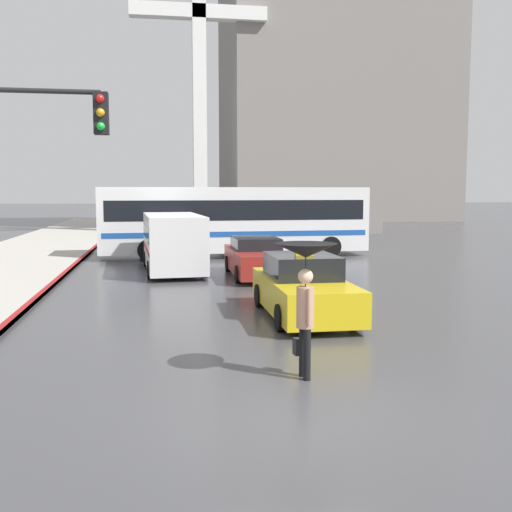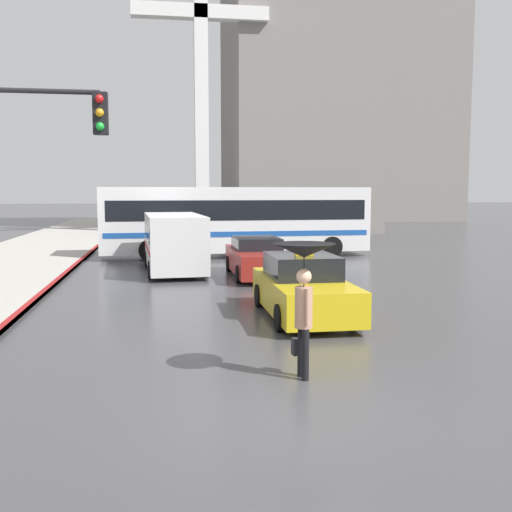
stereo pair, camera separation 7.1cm
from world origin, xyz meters
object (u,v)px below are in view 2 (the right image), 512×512
(ambulance_van, at_px, (174,240))
(traffic_light, at_px, (9,160))
(monument_cross, at_px, (201,61))
(city_bus, at_px, (236,218))
(pedestrian_with_umbrella, at_px, (304,270))
(sedan_red, at_px, (257,258))
(taxi, at_px, (303,288))

(ambulance_van, distance_m, traffic_light, 11.50)
(ambulance_van, relative_size, monument_cross, 0.28)
(city_bus, relative_size, pedestrian_with_umbrella, 5.64)
(city_bus, height_order, monument_cross, monument_cross)
(ambulance_van, relative_size, traffic_light, 1.11)
(traffic_light, bearing_deg, city_bus, 68.27)
(sedan_red, distance_m, city_bus, 6.92)
(sedan_red, distance_m, monument_cross, 23.00)
(taxi, bearing_deg, ambulance_van, -71.53)
(monument_cross, bearing_deg, ambulance_van, -97.19)
(city_bus, relative_size, traffic_light, 2.39)
(sedan_red, xyz_separation_m, city_bus, (0.06, 6.83, 1.14))
(sedan_red, xyz_separation_m, traffic_light, (-6.23, -8.96, 2.98))
(ambulance_van, distance_m, monument_cross, 21.29)
(taxi, relative_size, traffic_light, 0.87)
(ambulance_van, xyz_separation_m, city_bus, (2.99, 5.04, 0.59))
(taxi, xyz_separation_m, ambulance_van, (-2.94, 8.80, 0.52))
(taxi, distance_m, pedestrian_with_umbrella, 5.02)
(sedan_red, bearing_deg, monument_cross, -88.28)
(taxi, distance_m, sedan_red, 7.01)
(taxi, distance_m, city_bus, 13.88)
(city_bus, xyz_separation_m, pedestrian_with_umbrella, (-1.19, -18.61, -0.02))
(pedestrian_with_umbrella, bearing_deg, sedan_red, -10.44)
(city_bus, bearing_deg, ambulance_van, -32.87)
(taxi, height_order, monument_cross, monument_cross)
(traffic_light, relative_size, monument_cross, 0.25)
(sedan_red, relative_size, monument_cross, 0.23)
(sedan_red, bearing_deg, pedestrian_with_umbrella, 84.56)
(sedan_red, bearing_deg, ambulance_van, -31.47)
(taxi, relative_size, sedan_red, 0.95)
(sedan_red, xyz_separation_m, monument_cross, (-0.61, 20.16, 11.06))
(sedan_red, distance_m, ambulance_van, 3.47)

